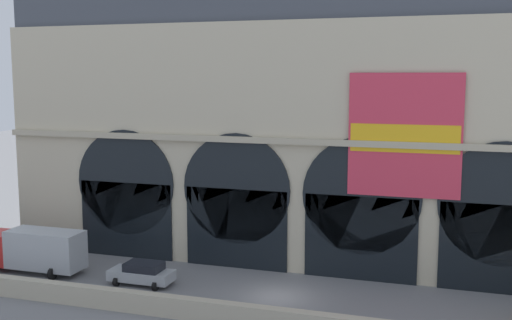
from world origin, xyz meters
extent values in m
plane|color=slate|center=(0.00, 0.00, 0.00)|extent=(200.00, 200.00, 0.00)
cube|color=#B2A891|center=(0.00, -5.06, 0.62)|extent=(90.00, 0.70, 1.25)
cube|color=beige|center=(0.00, 7.18, 8.95)|extent=(47.23, 4.35, 17.91)
cube|color=black|center=(-13.63, 4.95, 2.96)|extent=(7.77, 0.20, 5.91)
cylinder|color=black|center=(-13.63, 4.95, 5.91)|extent=(8.18, 0.20, 8.18)
cube|color=black|center=(-4.54, 4.95, 2.96)|extent=(7.77, 0.20, 5.91)
cylinder|color=black|center=(-4.54, 4.95, 5.91)|extent=(8.18, 0.20, 8.18)
cube|color=black|center=(4.54, 4.95, 2.96)|extent=(7.77, 0.20, 5.91)
cylinder|color=black|center=(4.54, 4.95, 5.91)|extent=(8.18, 0.20, 8.18)
cube|color=black|center=(13.63, 4.95, 2.96)|extent=(7.77, 0.20, 5.91)
cylinder|color=black|center=(13.63, 4.95, 5.91)|extent=(8.18, 0.20, 8.18)
cube|color=#D8334C|center=(7.30, 4.83, 10.18)|extent=(7.37, 0.12, 8.23)
cube|color=yellow|center=(7.30, 4.75, 9.99)|extent=(7.08, 0.04, 1.87)
cube|color=#B6AB91|center=(0.00, 4.85, 9.56)|extent=(47.23, 0.50, 0.44)
cube|color=red|center=(-20.85, -0.48, 1.57)|extent=(2.00, 2.30, 2.30)
cube|color=#ADB2B7|center=(-17.10, -0.48, 1.77)|extent=(5.50, 2.30, 2.70)
cylinder|color=black|center=(-20.95, 0.56, 0.42)|extent=(0.28, 0.84, 0.84)
cylinder|color=black|center=(-15.85, -1.51, 0.42)|extent=(0.28, 0.84, 0.84)
cylinder|color=black|center=(-15.85, 0.56, 0.42)|extent=(0.28, 0.84, 0.84)
cube|color=#ADB2B7|center=(-9.45, -0.54, 0.65)|extent=(4.40, 1.80, 0.70)
cube|color=black|center=(-9.23, -0.54, 1.27)|extent=(2.46, 1.62, 0.55)
cylinder|color=black|center=(-10.90, -1.35, 0.30)|extent=(0.28, 0.60, 0.60)
cylinder|color=black|center=(-10.90, 0.27, 0.30)|extent=(0.28, 0.60, 0.60)
cylinder|color=black|center=(-8.00, -1.35, 0.30)|extent=(0.28, 0.60, 0.60)
cylinder|color=black|center=(-8.00, 0.27, 0.30)|extent=(0.28, 0.60, 0.60)
camera|label=1|loc=(10.27, -36.64, 14.08)|focal=43.23mm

